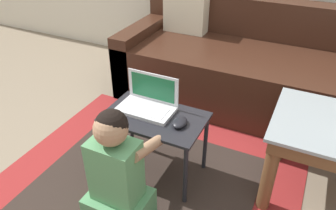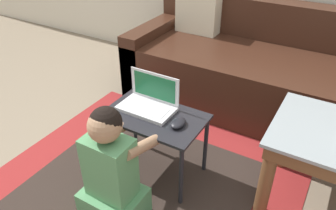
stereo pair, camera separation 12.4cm
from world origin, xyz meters
name	(u,v)px [view 2 (the right image)]	position (x,y,z in m)	size (l,w,h in m)	color
ground_plane	(170,179)	(0.00, 0.00, 0.00)	(16.00, 16.00, 0.00)	#7F705B
area_rug	(138,190)	(-0.12, -0.17, 0.00)	(1.69, 1.63, 0.01)	maroon
couch	(251,70)	(0.09, 1.11, 0.28)	(1.87, 0.87, 0.81)	#381E14
laptop_desk	(155,123)	(-0.12, 0.02, 0.36)	(0.56, 0.35, 0.41)	black
laptop	(149,103)	(-0.18, 0.07, 0.45)	(0.32, 0.18, 0.20)	silver
computer_mouse	(178,123)	(0.04, 0.01, 0.43)	(0.07, 0.11, 0.03)	black
person_seated	(112,172)	(-0.12, -0.36, 0.30)	(0.31, 0.38, 0.67)	#518E5B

